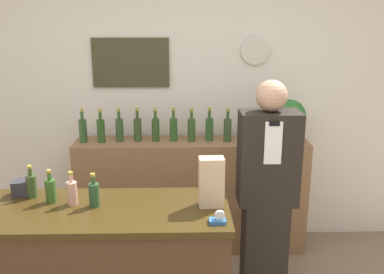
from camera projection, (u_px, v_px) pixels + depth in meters
name	position (u px, v px, depth m)	size (l,w,h in m)	color
back_wall	(180.00, 96.00, 3.83)	(5.20, 0.09, 2.70)	silver
back_shelf	(192.00, 195.00, 3.83)	(2.01, 0.37, 1.01)	#8E6642
shopkeeper	(266.00, 194.00, 3.06)	(0.41, 0.26, 1.64)	black
potted_plant	(289.00, 119.00, 3.66)	(0.28, 0.28, 0.36)	#B27047
paper_bag	(211.00, 182.00, 2.48)	(0.15, 0.10, 0.30)	tan
tape_dispenser	(218.00, 219.00, 2.30)	(0.09, 0.06, 0.07)	#2D66A8
gift_box	(22.00, 188.00, 2.66)	(0.11, 0.12, 0.10)	#2D2D33
counter_bottle_1	(31.00, 185.00, 2.62)	(0.06, 0.06, 0.20)	#344723
counter_bottle_2	(51.00, 190.00, 2.55)	(0.06, 0.06, 0.20)	#315A21
counter_bottle_3	(72.00, 192.00, 2.52)	(0.06, 0.06, 0.20)	tan
counter_bottle_4	(94.00, 194.00, 2.49)	(0.06, 0.06, 0.20)	#274A2B
shelf_bottle_0	(83.00, 130.00, 3.63)	(0.07, 0.07, 0.29)	#2F542A
shelf_bottle_1	(101.00, 130.00, 3.63)	(0.07, 0.07, 0.29)	#2B5121
shelf_bottle_2	(120.00, 129.00, 3.66)	(0.07, 0.07, 0.29)	#304F2A
shelf_bottle_3	(138.00, 129.00, 3.67)	(0.07, 0.07, 0.29)	#334A25
shelf_bottle_4	(156.00, 129.00, 3.66)	(0.07, 0.07, 0.29)	#2F4E22
shelf_bottle_5	(174.00, 128.00, 3.68)	(0.07, 0.07, 0.29)	#2F5526
shelf_bottle_6	(191.00, 129.00, 3.66)	(0.07, 0.07, 0.29)	#324F24
shelf_bottle_7	(209.00, 128.00, 3.68)	(0.07, 0.07, 0.29)	#2D562A
shelf_bottle_8	(228.00, 129.00, 3.65)	(0.07, 0.07, 0.29)	#324A28
shelf_bottle_9	(245.00, 128.00, 3.67)	(0.07, 0.07, 0.29)	#265726
shelf_bottle_10	(263.00, 129.00, 3.66)	(0.07, 0.07, 0.29)	#2E5223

